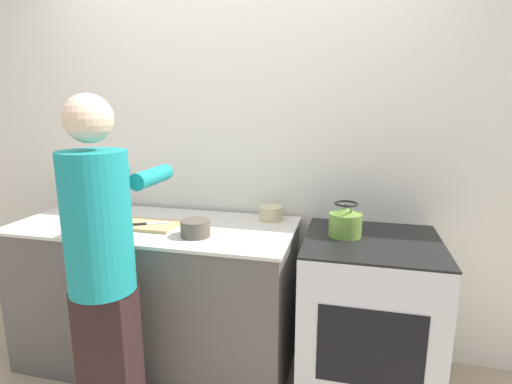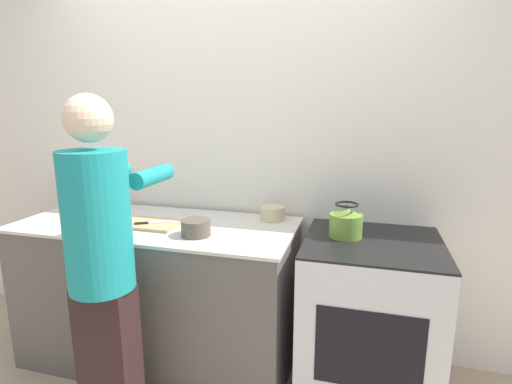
{
  "view_description": "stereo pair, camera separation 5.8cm",
  "coord_description": "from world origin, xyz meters",
  "px_view_note": "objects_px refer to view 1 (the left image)",
  "views": [
    {
      "loc": [
        0.74,
        -1.7,
        1.59
      ],
      "look_at": [
        0.26,
        0.24,
        1.14
      ],
      "focal_mm": 28.0,
      "sensor_mm": 36.0,
      "label": 1
    },
    {
      "loc": [
        0.8,
        -1.69,
        1.59
      ],
      "look_at": [
        0.26,
        0.24,
        1.14
      ],
      "focal_mm": 28.0,
      "sensor_mm": 36.0,
      "label": 2
    }
  ],
  "objects_px": {
    "person": "(103,260)",
    "canister_jar": "(99,199)",
    "bowl_prep": "(271,213)",
    "oven": "(367,319)",
    "cutting_board": "(149,225)",
    "kettle": "(345,222)",
    "knife": "(150,224)"
  },
  "relations": [
    {
      "from": "person",
      "to": "kettle",
      "type": "distance_m",
      "value": 1.21
    },
    {
      "from": "knife",
      "to": "kettle",
      "type": "distance_m",
      "value": 1.1
    },
    {
      "from": "knife",
      "to": "kettle",
      "type": "bearing_deg",
      "value": -24.57
    },
    {
      "from": "oven",
      "to": "person",
      "type": "height_order",
      "value": "person"
    },
    {
      "from": "person",
      "to": "cutting_board",
      "type": "distance_m",
      "value": 0.53
    },
    {
      "from": "person",
      "to": "kettle",
      "type": "relative_size",
      "value": 8.97
    },
    {
      "from": "bowl_prep",
      "to": "person",
      "type": "bearing_deg",
      "value": -126.17
    },
    {
      "from": "bowl_prep",
      "to": "kettle",
      "type": "bearing_deg",
      "value": -27.4
    },
    {
      "from": "oven",
      "to": "cutting_board",
      "type": "xyz_separation_m",
      "value": [
        -1.25,
        -0.04,
        0.45
      ]
    },
    {
      "from": "bowl_prep",
      "to": "canister_jar",
      "type": "xyz_separation_m",
      "value": [
        -1.18,
        -0.02,
        0.03
      ]
    },
    {
      "from": "cutting_board",
      "to": "canister_jar",
      "type": "relative_size",
      "value": 2.46
    },
    {
      "from": "canister_jar",
      "to": "bowl_prep",
      "type": "bearing_deg",
      "value": 0.73
    },
    {
      "from": "person",
      "to": "canister_jar",
      "type": "xyz_separation_m",
      "value": [
        -0.58,
        0.81,
        0.06
      ]
    },
    {
      "from": "person",
      "to": "canister_jar",
      "type": "height_order",
      "value": "person"
    },
    {
      "from": "oven",
      "to": "knife",
      "type": "height_order",
      "value": "knife"
    },
    {
      "from": "oven",
      "to": "knife",
      "type": "distance_m",
      "value": 1.32
    },
    {
      "from": "oven",
      "to": "bowl_prep",
      "type": "xyz_separation_m",
      "value": [
        -0.59,
        0.26,
        0.48
      ]
    },
    {
      "from": "oven",
      "to": "bowl_prep",
      "type": "relative_size",
      "value": 6.19
    },
    {
      "from": "kettle",
      "to": "canister_jar",
      "type": "bearing_deg",
      "value": 172.41
    },
    {
      "from": "bowl_prep",
      "to": "canister_jar",
      "type": "distance_m",
      "value": 1.18
    },
    {
      "from": "kettle",
      "to": "oven",
      "type": "bearing_deg",
      "value": -12.75
    },
    {
      "from": "knife",
      "to": "canister_jar",
      "type": "bearing_deg",
      "value": 122.63
    },
    {
      "from": "person",
      "to": "bowl_prep",
      "type": "height_order",
      "value": "person"
    },
    {
      "from": "canister_jar",
      "to": "oven",
      "type": "bearing_deg",
      "value": -8.01
    },
    {
      "from": "person",
      "to": "knife",
      "type": "bearing_deg",
      "value": 94.72
    },
    {
      "from": "person",
      "to": "bowl_prep",
      "type": "bearing_deg",
      "value": 53.83
    },
    {
      "from": "cutting_board",
      "to": "kettle",
      "type": "xyz_separation_m",
      "value": [
        1.11,
        0.07,
        0.08
      ]
    },
    {
      "from": "knife",
      "to": "cutting_board",
      "type": "bearing_deg",
      "value": 124.49
    },
    {
      "from": "person",
      "to": "knife",
      "type": "distance_m",
      "value": 0.52
    },
    {
      "from": "person",
      "to": "kettle",
      "type": "height_order",
      "value": "person"
    },
    {
      "from": "bowl_prep",
      "to": "cutting_board",
      "type": "bearing_deg",
      "value": -155.28
    },
    {
      "from": "canister_jar",
      "to": "person",
      "type": "bearing_deg",
      "value": -54.42
    }
  ]
}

